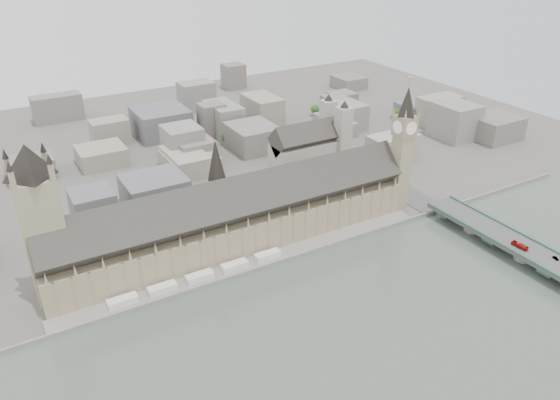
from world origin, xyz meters
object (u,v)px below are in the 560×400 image
victoria_tower (40,216)px  palace_of_westminster (236,219)px  elizabeth_tower (403,140)px  westminster_abbey (310,151)px  car_silver (556,258)px  westminster_bridge (515,248)px  red_bus_north (520,246)px  car_approach (405,177)px

victoria_tower → palace_of_westminster: bearing=-3.0°
elizabeth_tower → westminster_abbey: bearing=107.3°
elizabeth_tower → car_silver: elizabeth_tower is taller
westminster_abbey → car_silver: westminster_abbey is taller
westminster_bridge → red_bus_north: 10.02m
red_bus_north → car_approach: (10.44, 126.12, -0.92)m
victoria_tower → car_approach: victoria_tower is taller
palace_of_westminster → victoria_tower: victoria_tower is taller
palace_of_westminster → victoria_tower: bearing=177.0°
palace_of_westminster → car_silver: palace_of_westminster is taller
victoria_tower → westminster_abbey: bearing=16.5°
palace_of_westminster → car_approach: palace_of_westminster is taller
victoria_tower → car_silver: 323.85m
elizabeth_tower → victoria_tower: bearing=176.0°
red_bus_north → car_approach: red_bus_north is taller
victoria_tower → westminster_abbey: victoria_tower is taller
car_silver → westminster_abbey: bearing=118.3°
car_approach → palace_of_westminster: bearing=-164.3°
westminster_abbey → red_bus_north: 194.64m
red_bus_north → elizabeth_tower: bearing=98.7°
victoria_tower → westminster_abbey: 244.79m
westminster_bridge → car_silver: bearing=-81.2°
elizabeth_tower → red_bus_north: (19.69, -101.48, -46.18)m
palace_of_westminster → westminster_abbey: westminster_abbey is taller
westminster_abbey → westminster_bridge: bearing=-74.4°
westminster_bridge → westminster_abbey: (-51.08, 182.50, 19.96)m
car_silver → red_bus_north: bearing=125.4°
victoria_tower → car_approach: bearing=1.3°
westminster_abbey → victoria_tower: bearing=-163.5°
car_approach → red_bus_north: bearing=-83.5°
westminster_abbey → car_approach: size_ratio=13.37×
palace_of_westminster → westminster_bridge: 195.05m
palace_of_westminster → car_silver: size_ratio=58.93×
red_bus_north → palace_of_westminster: bearing=142.1°
palace_of_westminster → victoria_tower: size_ratio=2.65×
elizabeth_tower → victoria_tower: 260.64m
victoria_tower → car_silver: (288.24, -140.86, -44.21)m
red_bus_north → westminster_abbey: bearing=101.7°
car_silver → car_approach: (1.89, 147.49, -0.00)m
elizabeth_tower → westminster_bridge: size_ratio=0.33×
westminster_abbey → car_approach: (57.21, -62.37, -14.09)m
elizabeth_tower → car_silver: bearing=-77.1°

